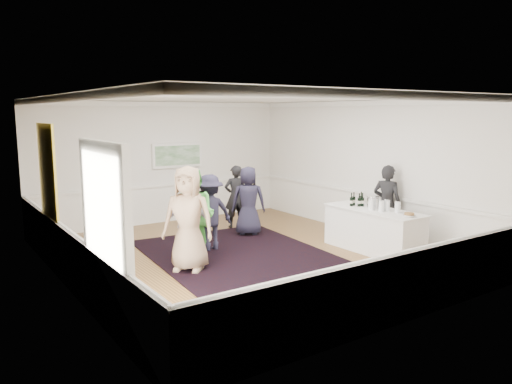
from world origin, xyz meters
TOP-DOWN VIEW (x-y plane):
  - floor at (0.00, 0.00)m, footprint 8.00×8.00m
  - ceiling at (0.00, 0.00)m, footprint 7.00×8.00m
  - wall_left at (-3.50, 0.00)m, footprint 0.02×8.00m
  - wall_right at (3.50, 0.00)m, footprint 0.02×8.00m
  - wall_back at (0.00, 4.00)m, footprint 7.00×0.02m
  - wall_front at (0.00, -4.00)m, footprint 7.00×0.02m
  - wainscoting at (0.00, 0.00)m, footprint 7.00×8.00m
  - mirror at (-3.45, 1.30)m, footprint 0.05×1.25m
  - doorway at (-3.45, -1.90)m, footprint 0.10×1.78m
  - landscape_painting at (0.40, 3.95)m, footprint 1.44×0.06m
  - area_rug at (-0.07, 0.11)m, footprint 3.75×4.72m
  - serving_table at (2.46, -1.20)m, footprint 0.85×2.23m
  - bartender at (3.20, -0.89)m, footprint 0.62×0.75m
  - guest_tan at (-1.37, -0.17)m, footprint 1.12×1.11m
  - guest_green at (-1.01, 0.28)m, footprint 1.07×1.13m
  - guest_lilac at (-1.11, 0.34)m, footprint 0.91×0.87m
  - guest_dark_a at (-0.37, 0.83)m, footprint 1.05×0.61m
  - guest_dark_b at (1.22, 2.34)m, footprint 0.66×0.52m
  - guest_navy at (1.06, 1.49)m, footprint 0.97×0.87m
  - wine_bottles at (2.45, -0.71)m, footprint 0.36×0.26m
  - juice_pitchers at (2.46, -1.46)m, footprint 0.33×0.63m
  - ice_bucket at (2.54, -1.07)m, footprint 0.26×0.26m
  - nut_bowl at (2.43, -2.11)m, footprint 0.23×0.23m

SIDE VIEW (x-z plane):
  - floor at x=0.00m, z-range 0.00..0.00m
  - area_rug at x=-0.07m, z-range 0.00..0.02m
  - serving_table at x=2.46m, z-range 0.00..0.91m
  - wainscoting at x=0.00m, z-range 0.00..1.00m
  - guest_lilac at x=-1.11m, z-range 0.00..1.52m
  - guest_dark_b at x=1.22m, z-range 0.00..1.60m
  - guest_dark_a at x=-0.37m, z-range 0.00..1.63m
  - guest_navy at x=1.06m, z-range 0.00..1.66m
  - bartender at x=3.20m, z-range 0.00..1.77m
  - guest_green at x=-1.01m, z-range 0.00..1.84m
  - nut_bowl at x=2.43m, z-range 0.90..0.98m
  - guest_tan at x=-1.37m, z-range 0.00..1.96m
  - ice_bucket at x=2.54m, z-range 0.90..1.14m
  - juice_pitchers at x=2.46m, z-range 0.90..1.14m
  - wine_bottles at x=2.45m, z-range 0.90..1.21m
  - doorway at x=-3.45m, z-range 0.14..2.70m
  - wall_left at x=-3.50m, z-range 0.00..3.20m
  - wall_right at x=3.50m, z-range 0.00..3.20m
  - wall_back at x=0.00m, z-range 0.00..3.20m
  - wall_front at x=0.00m, z-range 0.00..3.20m
  - landscape_painting at x=0.40m, z-range 1.45..2.11m
  - mirror at x=-3.45m, z-range 0.88..2.73m
  - ceiling at x=0.00m, z-range 3.19..3.21m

